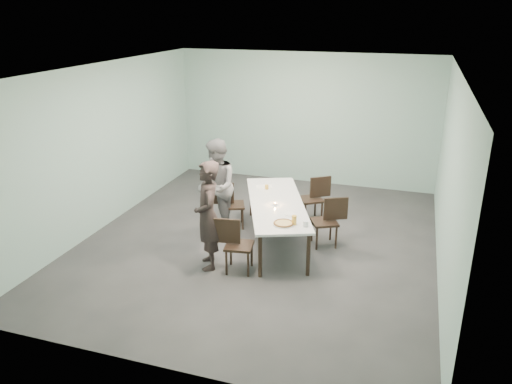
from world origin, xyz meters
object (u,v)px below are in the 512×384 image
(tealight, at_px, (275,204))
(amber_tumbler, at_px, (267,187))
(chair_near_right, at_px, (329,218))
(chair_far_right, at_px, (315,195))
(table, at_px, (276,205))
(pizza, at_px, (284,223))
(side_plate, at_px, (290,214))
(beer_glass, at_px, (294,220))
(water_tumbler, at_px, (305,224))
(diner_near, at_px, (208,215))
(chair_far_left, at_px, (229,202))
(chair_near_left, at_px, (234,241))
(diner_far, at_px, (216,186))

(tealight, bearing_deg, amber_tumbler, 116.58)
(chair_near_right, xyz_separation_m, chair_far_right, (-0.46, 1.01, 0.00))
(table, distance_m, pizza, 0.95)
(pizza, distance_m, side_plate, 0.43)
(chair_far_right, xyz_separation_m, pizza, (-0.08, -2.05, 0.27))
(beer_glass, bearing_deg, chair_near_right, 68.97)
(chair_near_right, relative_size, beer_glass, 5.80)
(water_tumbler, bearing_deg, chair_near_right, 78.84)
(table, relative_size, diner_near, 1.57)
(side_plate, distance_m, beer_glass, 0.42)
(pizza, bearing_deg, table, 112.34)
(side_plate, xyz_separation_m, beer_glass, (0.17, -0.38, 0.07))
(table, xyz_separation_m, tealight, (0.01, -0.14, 0.08))
(diner_near, bearing_deg, chair_far_left, 161.54)
(chair_far_right, relative_size, side_plate, 4.83)
(chair_near_left, relative_size, amber_tumbler, 10.88)
(beer_glass, bearing_deg, chair_far_right, 92.10)
(table, bearing_deg, tealight, -84.92)
(table, distance_m, water_tumbler, 1.10)
(diner_far, height_order, tealight, diner_far)
(chair_far_left, bearing_deg, beer_glass, -60.06)
(chair_near_left, relative_size, tealight, 15.54)
(side_plate, bearing_deg, chair_near_right, 48.23)
(chair_far_left, relative_size, pizza, 2.56)
(diner_far, relative_size, pizza, 5.08)
(diner_far, relative_size, water_tumbler, 19.21)
(side_plate, xyz_separation_m, tealight, (-0.34, 0.30, 0.02))
(chair_near_left, xyz_separation_m, diner_near, (-0.43, 0.01, 0.37))
(diner_far, xyz_separation_m, amber_tumbler, (0.82, 0.45, -0.07))
(water_tumbler, bearing_deg, chair_far_right, 97.25)
(tealight, bearing_deg, water_tumbler, -45.66)
(chair_far_left, xyz_separation_m, chair_far_right, (1.47, 0.82, 0.00))
(chair_far_left, distance_m, chair_far_right, 1.68)
(chair_far_left, distance_m, diner_near, 1.60)
(table, distance_m, diner_far, 1.19)
(table, height_order, pizza, pizza)
(table, xyz_separation_m, side_plate, (0.35, -0.45, 0.06))
(diner_near, distance_m, beer_glass, 1.34)
(table, xyz_separation_m, diner_near, (-0.78, -1.18, 0.18))
(diner_far, bearing_deg, tealight, 47.10)
(diner_far, relative_size, side_plate, 9.60)
(chair_near_right, bearing_deg, water_tumbler, 52.77)
(side_plate, bearing_deg, chair_far_right, 86.71)
(tealight, bearing_deg, chair_far_right, 71.94)
(chair_near_right, xyz_separation_m, amber_tumbler, (-1.25, 0.42, 0.29))
(chair_far_left, height_order, water_tumbler, chair_far_left)
(diner_far, bearing_deg, chair_far_right, 93.25)
(chair_near_left, height_order, chair_near_right, same)
(chair_far_right, xyz_separation_m, tealight, (-0.43, -1.32, 0.27))
(chair_near_right, relative_size, diner_near, 0.50)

